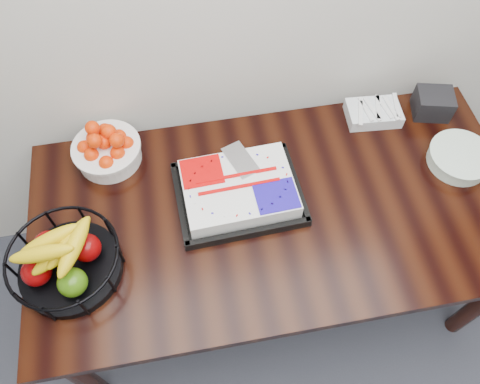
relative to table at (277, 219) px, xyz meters
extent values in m
cube|color=black|center=(0.00, 0.00, 0.07)|extent=(1.80, 0.90, 0.04)
cylinder|color=black|center=(-0.82, -0.37, -0.31)|extent=(0.07, 0.07, 0.71)
cylinder|color=black|center=(-0.82, 0.37, -0.31)|extent=(0.07, 0.07, 0.71)
cylinder|color=black|center=(0.82, 0.37, -0.31)|extent=(0.07, 0.07, 0.71)
cube|color=black|center=(-0.13, 0.07, 0.10)|extent=(0.47, 0.37, 0.02)
cube|color=white|center=(-0.13, 0.07, 0.14)|extent=(0.40, 0.31, 0.07)
cube|color=#C90404|center=(-0.25, 0.15, 0.18)|extent=(0.15, 0.13, 0.00)
cube|color=#1C0E9D|center=(-0.02, -0.01, 0.18)|extent=(0.15, 0.13, 0.00)
cube|color=silver|center=(-0.11, 0.17, 0.18)|extent=(0.13, 0.17, 0.00)
cylinder|color=white|center=(-0.59, 0.33, 0.13)|extent=(0.24, 0.24, 0.08)
cylinder|color=white|center=(-0.59, 0.33, 0.16)|extent=(0.26, 0.26, 0.01)
cylinder|color=black|center=(-0.74, -0.11, 0.10)|extent=(0.34, 0.34, 0.03)
torus|color=black|center=(-0.74, -0.11, 0.21)|extent=(0.36, 0.36, 0.01)
cylinder|color=white|center=(0.72, 0.07, 0.11)|extent=(0.23, 0.23, 0.05)
cylinder|color=white|center=(0.72, 0.07, 0.14)|extent=(0.24, 0.24, 0.01)
cube|color=silver|center=(0.48, 0.35, 0.11)|extent=(0.22, 0.16, 0.05)
cube|color=black|center=(0.72, 0.34, 0.14)|extent=(0.17, 0.15, 0.10)
camera|label=1|loc=(-0.29, -0.81, 1.57)|focal=35.00mm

